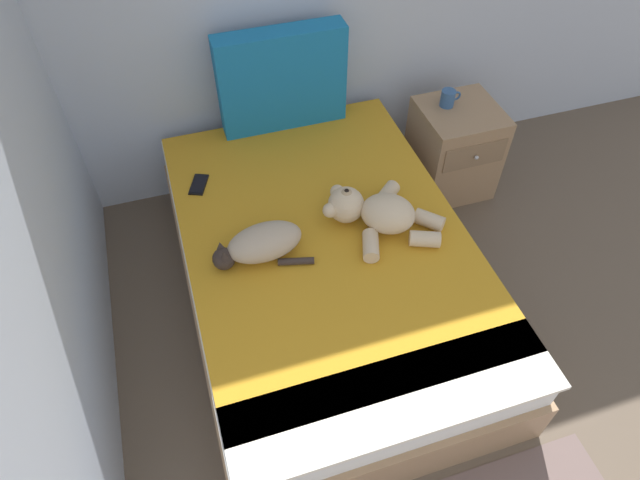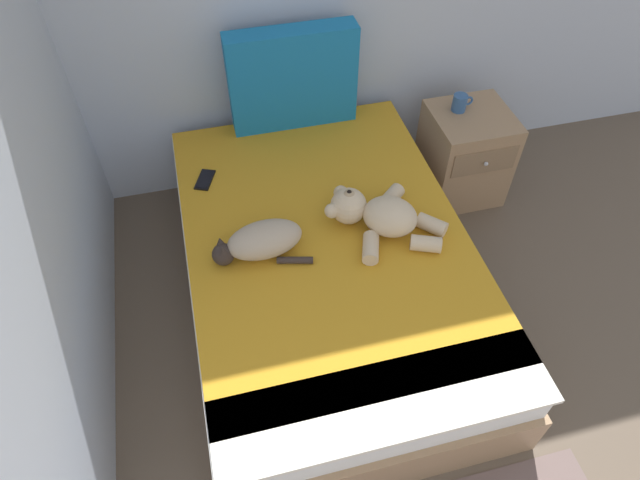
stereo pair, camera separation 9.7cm
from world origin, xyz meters
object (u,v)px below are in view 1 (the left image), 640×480
cat (261,244)px  cell_phone (199,184)px  patterned_cushion (282,80)px  bed (326,270)px  nightstand (453,149)px  mug (448,98)px  teddy_bear (376,212)px

cat → cell_phone: (-0.20, 0.54, -0.07)m
patterned_cushion → bed: bearing=-92.8°
cell_phone → nightstand: (1.51, 0.09, -0.22)m
cat → nightstand: cat is taller
mug → bed: bearing=-143.8°
patterned_cushion → nightstand: (0.96, -0.28, -0.48)m
bed → cat: (-0.31, -0.01, 0.32)m
teddy_bear → mug: (0.70, 0.68, 0.04)m
cell_phone → nightstand: bearing=3.5°
cat → teddy_bear: teddy_bear is taller
patterned_cushion → cat: size_ratio=1.58×
cat → cell_phone: 0.58m
patterned_cushion → mug: size_ratio=5.69×
nightstand → cat: bearing=-154.3°
bed → cell_phone: bearing=133.8°
cat → cell_phone: cat is taller
bed → cell_phone: size_ratio=12.08×
nightstand → mug: 0.34m
nightstand → bed: bearing=-148.3°
patterned_cushion → teddy_bear: 0.93m
cell_phone → nightstand: nightstand is taller
teddy_bear → mug: size_ratio=4.56×
patterned_cushion → mug: bearing=-13.4°
teddy_bear → cat: bearing=-177.6°
teddy_bear → nightstand: (0.76, 0.61, -0.29)m
bed → patterned_cushion: size_ratio=2.90×
mug → teddy_bear: bearing=-135.8°
cell_phone → mug: bearing=6.4°
bed → cell_phone: cell_phone is taller
nightstand → mug: mug is taller
teddy_bear → nightstand: bearing=38.7°
nightstand → mug: (-0.06, 0.07, 0.32)m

